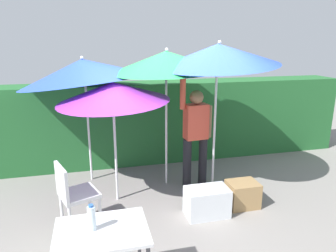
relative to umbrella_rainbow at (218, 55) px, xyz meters
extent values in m
plane|color=gray|center=(-0.75, -0.27, -2.14)|extent=(24.00, 24.00, 0.00)
cube|color=#23602D|center=(-0.75, 1.55, -1.36)|extent=(8.00, 0.70, 1.56)
cylinder|color=silver|center=(-0.01, 0.01, -1.15)|extent=(0.04, 0.04, 1.99)
cone|color=blue|center=(0.00, 0.00, 0.00)|extent=(1.81, 1.80, 0.52)
sphere|color=silver|center=(0.01, -0.01, 0.18)|extent=(0.05, 0.05, 0.05)
cylinder|color=silver|center=(-1.55, 0.00, -1.38)|extent=(0.04, 0.04, 1.52)
cone|color=purple|center=(-1.55, -0.01, -0.49)|extent=(1.59, 1.59, 0.39)
sphere|color=silver|center=(-1.54, -0.01, -0.33)|extent=(0.05, 0.05, 0.05)
cylinder|color=silver|center=(-1.93, 0.82, -1.29)|extent=(0.04, 0.04, 1.70)
cone|color=blue|center=(-1.94, 0.81, -0.26)|extent=(2.10, 2.08, 0.72)
sphere|color=silver|center=(-1.95, 0.79, -0.06)|extent=(0.05, 0.05, 0.05)
cylinder|color=silver|center=(-0.70, 0.36, -1.20)|extent=(0.04, 0.04, 1.88)
cone|color=green|center=(-0.70, 0.36, -0.10)|extent=(1.77, 1.76, 0.40)
sphere|color=silver|center=(-0.69, 0.35, 0.07)|extent=(0.05, 0.05, 0.05)
cylinder|color=black|center=(-0.40, 0.16, -1.73)|extent=(0.14, 0.14, 0.82)
cylinder|color=black|center=(-0.12, 0.19, -1.73)|extent=(0.14, 0.14, 0.82)
cube|color=#E04C38|center=(-0.26, 0.18, -1.04)|extent=(0.38, 0.25, 0.56)
sphere|color=#8C6647|center=(-0.26, 0.18, -0.65)|extent=(0.22, 0.22, 0.22)
cylinder|color=#E04C38|center=(-0.49, 0.15, -0.54)|extent=(0.10, 0.10, 0.56)
cylinder|color=#8C6647|center=(-0.03, 0.20, -1.06)|extent=(0.10, 0.10, 0.52)
cylinder|color=silver|center=(-1.83, -0.73, -1.92)|extent=(0.04, 0.04, 0.44)
cylinder|color=silver|center=(-1.96, -0.37, -1.92)|extent=(0.04, 0.04, 0.44)
cylinder|color=silver|center=(-2.19, -0.86, -1.92)|extent=(0.04, 0.04, 0.44)
cylinder|color=silver|center=(-2.32, -0.50, -1.92)|extent=(0.04, 0.04, 0.44)
cube|color=silver|center=(-2.07, -0.62, -1.68)|extent=(0.56, 0.56, 0.05)
cube|color=silver|center=(-2.26, -0.69, -1.45)|extent=(0.19, 0.43, 0.40)
cube|color=silver|center=(-0.39, -0.75, -1.94)|extent=(0.59, 0.36, 0.40)
cube|color=#9E7A4C|center=(0.20, -0.63, -1.96)|extent=(0.43, 0.35, 0.37)
cylinder|color=#4C4C51|center=(-1.47, -1.69, -1.77)|extent=(0.04, 0.04, 0.74)
cube|color=silver|center=(-1.83, -1.95, -1.38)|extent=(0.80, 0.60, 0.03)
cylinder|color=silver|center=(-1.91, -1.93, -1.26)|extent=(0.07, 0.07, 0.22)
cylinder|color=#2D60B7|center=(-1.91, -1.93, -1.14)|extent=(0.04, 0.04, 0.02)
camera|label=1|loc=(-1.84, -4.39, 0.22)|focal=33.59mm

